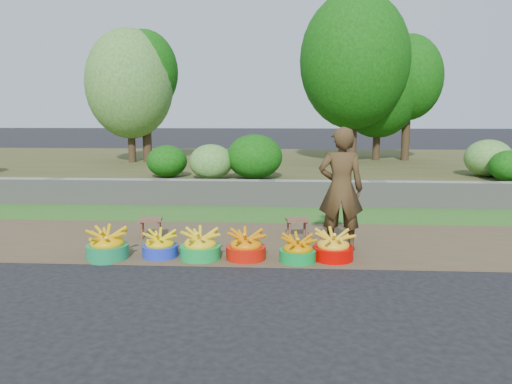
# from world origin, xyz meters

# --- Properties ---
(ground_plane) EXTENTS (120.00, 120.00, 0.00)m
(ground_plane) POSITION_xyz_m (0.00, 0.00, 0.00)
(ground_plane) COLOR black
(ground_plane) RESTS_ON ground
(dirt_shoulder) EXTENTS (80.00, 2.50, 0.02)m
(dirt_shoulder) POSITION_xyz_m (0.00, 1.25, 0.01)
(dirt_shoulder) COLOR brown
(dirt_shoulder) RESTS_ON ground
(grass_verge) EXTENTS (80.00, 1.50, 0.04)m
(grass_verge) POSITION_xyz_m (0.00, 3.25, 0.02)
(grass_verge) COLOR #326921
(grass_verge) RESTS_ON ground
(retaining_wall) EXTENTS (80.00, 0.35, 0.55)m
(retaining_wall) POSITION_xyz_m (0.00, 4.10, 0.28)
(retaining_wall) COLOR gray
(retaining_wall) RESTS_ON ground
(earth_bank) EXTENTS (80.00, 10.00, 0.50)m
(earth_bank) POSITION_xyz_m (0.00, 9.00, 0.25)
(earth_bank) COLOR #464621
(earth_bank) RESTS_ON ground
(vegetation) EXTENTS (33.43, 7.62, 4.80)m
(vegetation) POSITION_xyz_m (-1.91, 8.13, 2.77)
(vegetation) COLOR #362817
(vegetation) RESTS_ON earth_bank
(basin_a) EXTENTS (0.55, 0.55, 0.41)m
(basin_a) POSITION_xyz_m (-1.95, 0.24, 0.18)
(basin_a) COLOR #178248
(basin_a) RESTS_ON ground
(basin_b) EXTENTS (0.47, 0.47, 0.35)m
(basin_b) POSITION_xyz_m (-1.28, 0.36, 0.16)
(basin_b) COLOR #1D33C8
(basin_b) RESTS_ON ground
(basin_c) EXTENTS (0.53, 0.53, 0.40)m
(basin_c) POSITION_xyz_m (-0.73, 0.30, 0.18)
(basin_c) COLOR green
(basin_c) RESTS_ON ground
(basin_d) EXTENTS (0.52, 0.52, 0.39)m
(basin_d) POSITION_xyz_m (-0.13, 0.32, 0.17)
(basin_d) COLOR red
(basin_d) RESTS_ON ground
(basin_e) EXTENTS (0.47, 0.47, 0.35)m
(basin_e) POSITION_xyz_m (0.55, 0.24, 0.16)
(basin_e) COLOR #0A9235
(basin_e) RESTS_ON ground
(basin_f) EXTENTS (0.53, 0.53, 0.39)m
(basin_f) POSITION_xyz_m (1.01, 0.36, 0.18)
(basin_f) COLOR #CD0300
(basin_f) RESTS_ON ground
(stool_left) EXTENTS (0.38, 0.31, 0.30)m
(stool_left) POSITION_xyz_m (-1.68, 1.36, 0.26)
(stool_left) COLOR brown
(stool_left) RESTS_ON dirt_shoulder
(stool_right) EXTENTS (0.37, 0.31, 0.30)m
(stool_right) POSITION_xyz_m (0.57, 1.49, 0.26)
(stool_right) COLOR brown
(stool_right) RESTS_ON dirt_shoulder
(vendor_woman) EXTENTS (0.65, 0.45, 1.70)m
(vendor_woman) POSITION_xyz_m (1.15, 0.89, 0.87)
(vendor_woman) COLOR black
(vendor_woman) RESTS_ON dirt_shoulder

